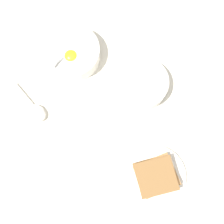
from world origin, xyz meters
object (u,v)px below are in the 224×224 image
object	(u,v)px
toast_sandwich	(156,176)
soup_spoon	(35,109)
toast_plate	(155,176)
egg_bowl	(72,53)
congee_bowl	(142,84)

from	to	relation	value
toast_sandwich	soup_spoon	xyz separation A→B (m)	(0.25, -0.31, -0.02)
toast_plate	soup_spoon	bearing A→B (deg)	-50.96
toast_plate	toast_sandwich	size ratio (longest dim) A/B	1.47
toast_plate	toast_sandwich	distance (m)	0.03
toast_plate	egg_bowl	bearing A→B (deg)	-78.36
egg_bowl	toast_plate	world-z (taller)	egg_bowl
egg_bowl	congee_bowl	distance (m)	0.23
egg_bowl	toast_plate	size ratio (longest dim) A/B	0.99
soup_spoon	toast_sandwich	bearing A→B (deg)	129.00
toast_plate	congee_bowl	world-z (taller)	congee_bowl
soup_spoon	congee_bowl	size ratio (longest dim) A/B	0.96
soup_spoon	congee_bowl	distance (m)	0.32
egg_bowl	toast_sandwich	bearing A→B (deg)	101.53
soup_spoon	congee_bowl	xyz separation A→B (m)	(-0.32, 0.05, 0.02)
egg_bowl	congee_bowl	bearing A→B (deg)	132.96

